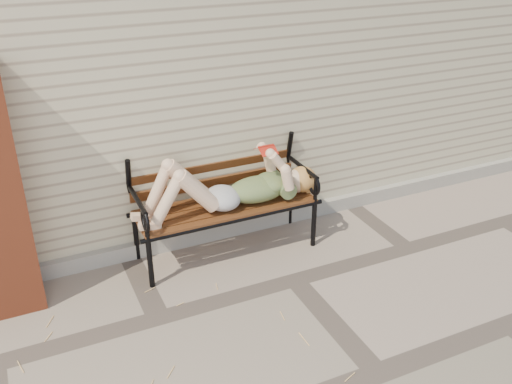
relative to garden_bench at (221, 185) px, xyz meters
name	(u,v)px	position (x,y,z in m)	size (l,w,h in m)	color
ground	(295,280)	(0.37, -0.81, -0.67)	(80.00, 80.00, 0.00)	gray
house_wall	(180,44)	(0.37, 2.19, 0.83)	(8.00, 4.00, 3.00)	beige
foundation_strip	(250,223)	(0.37, 0.16, -0.59)	(8.00, 0.10, 0.15)	gray
garden_bench	(221,185)	(0.00, 0.00, 0.00)	(1.84, 0.73, 1.19)	black
reading_woman	(228,187)	(0.02, -0.15, 0.04)	(1.73, 0.39, 0.55)	#0B464F
straw_scatter	(243,338)	(-0.36, -1.31, -0.66)	(2.59, 1.59, 0.01)	#E8B771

